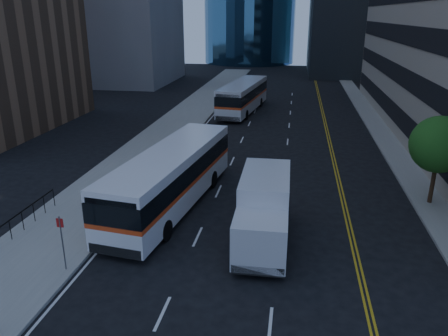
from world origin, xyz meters
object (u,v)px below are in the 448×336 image
at_px(bus_front, 172,177).
at_px(box_truck, 264,210).
at_px(street_tree, 439,145).
at_px(bus_rear, 243,96).

bearing_deg(bus_front, box_truck, -23.98).
relative_size(street_tree, bus_rear, 0.39).
bearing_deg(bus_rear, box_truck, -73.92).
xyz_separation_m(street_tree, bus_front, (-14.72, -2.62, -1.82)).
height_order(street_tree, box_truck, street_tree).
height_order(bus_front, bus_rear, bus_front).
bearing_deg(street_tree, bus_front, -169.92).
distance_m(street_tree, bus_front, 15.06).
bearing_deg(bus_front, bus_rear, 95.61).
distance_m(bus_front, bus_rear, 26.25).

